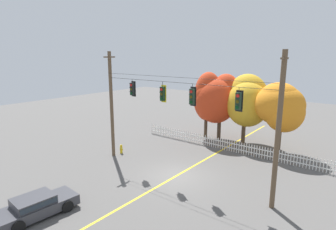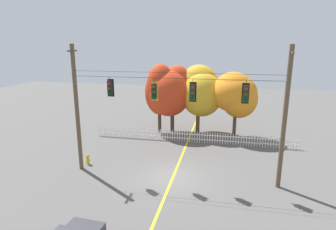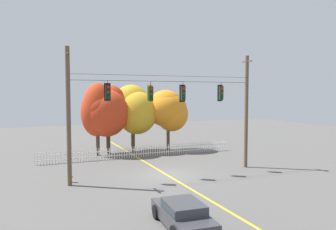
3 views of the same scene
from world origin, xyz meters
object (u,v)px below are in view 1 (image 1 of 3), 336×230
object	(u,v)px
autumn_maple_far_west	(280,106)
fire_hydrant	(121,149)
traffic_signal_westbound_side	(238,101)
traffic_signal_eastbound_side	(132,89)
traffic_signal_northbound_secondary	(163,94)
parked_car	(36,206)
autumn_maple_near_fence	(208,97)
autumn_maple_mid	(220,99)
autumn_oak_far_east	(247,101)
traffic_signal_northbound_primary	(192,97)

from	to	relation	value
autumn_maple_far_west	fire_hydrant	xyz separation A→B (m)	(-10.57, -8.69, -3.76)
traffic_signal_westbound_side	traffic_signal_eastbound_side	bearing A→B (deg)	-180.00
traffic_signal_northbound_secondary	parked_car	size ratio (longest dim) A/B	0.35
traffic_signal_northbound_secondary	parked_car	world-z (taller)	traffic_signal_northbound_secondary
traffic_signal_northbound_secondary	autumn_maple_far_west	size ratio (longest dim) A/B	0.24
autumn_maple_near_fence	autumn_maple_far_west	size ratio (longest dim) A/B	1.10
autumn_maple_mid	fire_hydrant	bearing A→B (deg)	-116.83
autumn_maple_mid	autumn_oak_far_east	world-z (taller)	autumn_oak_far_east
autumn_maple_near_fence	autumn_maple_mid	xyz separation A→B (m)	(1.07, 0.51, -0.16)
autumn_oak_far_east	parked_car	bearing A→B (deg)	-100.92
traffic_signal_eastbound_side	traffic_signal_northbound_secondary	xyz separation A→B (m)	(2.95, 0.00, -0.12)
traffic_signal_westbound_side	autumn_maple_near_fence	distance (m)	12.00
traffic_signal_eastbound_side	parked_car	bearing A→B (deg)	-81.49
traffic_signal_northbound_secondary	traffic_signal_westbound_side	bearing A→B (deg)	0.00
traffic_signal_eastbound_side	autumn_oak_far_east	distance (m)	11.50
traffic_signal_northbound_primary	autumn_oak_far_east	distance (m)	10.39
autumn_maple_far_west	parked_car	distance (m)	19.66
traffic_signal_northbound_primary	fire_hydrant	distance (m)	9.48
autumn_maple_near_fence	traffic_signal_northbound_primary	bearing A→B (deg)	-65.86
traffic_signal_northbound_secondary	autumn_maple_near_fence	world-z (taller)	autumn_maple_near_fence
autumn_maple_mid	autumn_maple_far_west	bearing A→B (deg)	-4.15
traffic_signal_eastbound_side	autumn_oak_far_east	size ratio (longest dim) A/B	0.20
autumn_maple_mid	autumn_maple_far_west	world-z (taller)	autumn_maple_mid
traffic_signal_northbound_primary	autumn_maple_far_west	size ratio (longest dim) A/B	0.24
parked_car	fire_hydrant	bearing A→B (deg)	111.28
parked_car	traffic_signal_northbound_primary	bearing A→B (deg)	64.55
traffic_signal_eastbound_side	traffic_signal_northbound_primary	bearing A→B (deg)	0.01
traffic_signal_eastbound_side	autumn_maple_mid	distance (m)	10.28
traffic_signal_northbound_secondary	fire_hydrant	distance (m)	7.59
traffic_signal_northbound_primary	autumn_oak_far_east	bearing A→B (deg)	92.55
autumn_oak_far_east	parked_car	xyz separation A→B (m)	(-3.64, -18.85, -3.54)
parked_car	autumn_maple_far_west	bearing A→B (deg)	69.02
traffic_signal_eastbound_side	traffic_signal_northbound_secondary	world-z (taller)	same
traffic_signal_northbound_primary	traffic_signal_westbound_side	world-z (taller)	same
autumn_oak_far_east	traffic_signal_northbound_primary	bearing A→B (deg)	-87.45
traffic_signal_westbound_side	autumn_oak_far_east	xyz separation A→B (m)	(-3.60, 10.24, -1.68)
autumn_maple_near_fence	fire_hydrant	distance (m)	10.10
traffic_signal_northbound_primary	autumn_maple_near_fence	bearing A→B (deg)	114.14
traffic_signal_eastbound_side	autumn_maple_far_west	distance (m)	12.64
autumn_oak_far_east	parked_car	size ratio (longest dim) A/B	1.59
autumn_maple_mid	parked_car	size ratio (longest dim) A/B	1.58
fire_hydrant	traffic_signal_westbound_side	bearing A→B (deg)	-3.99
autumn_oak_far_east	autumn_maple_far_west	xyz separation A→B (m)	(3.28, -0.80, 0.00)
traffic_signal_northbound_secondary	parked_car	bearing A→B (deg)	-100.91
traffic_signal_westbound_side	fire_hydrant	bearing A→B (deg)	176.01
traffic_signal_northbound_primary	autumn_maple_near_fence	xyz separation A→B (m)	(-4.20, 9.37, -1.50)
traffic_signal_westbound_side	autumn_maple_near_fence	xyz separation A→B (m)	(-7.34, 9.37, -1.52)
traffic_signal_eastbound_side	traffic_signal_northbound_primary	xyz separation A→B (m)	(5.38, 0.00, -0.09)
traffic_signal_northbound_primary	autumn_maple_mid	world-z (taller)	traffic_signal_northbound_primary
autumn_maple_far_west	traffic_signal_eastbound_side	bearing A→B (deg)	-130.99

